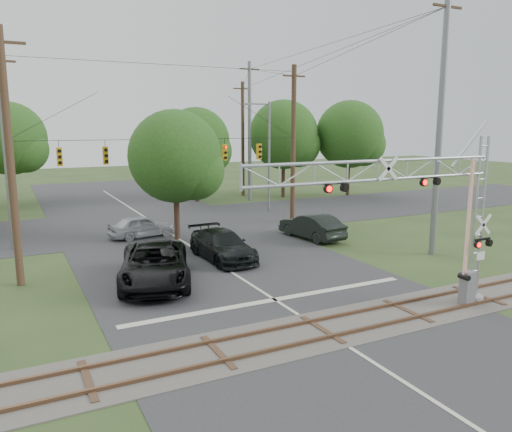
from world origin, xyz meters
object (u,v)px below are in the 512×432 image
crossing_gantry (421,206)px  streetlight (267,151)px  sedan_silver (141,226)px  pickup_black (155,264)px  car_dark (222,245)px  traffic_signal_span (181,149)px

crossing_gantry → streetlight: streetlight is taller
streetlight → crossing_gantry: bearing=-104.3°
sedan_silver → streetlight: 13.73m
crossing_gantry → pickup_black: bearing=133.5°
crossing_gantry → car_dark: (-3.45, 10.81, -3.46)m
car_dark → streetlight: 16.28m
pickup_black → sedan_silver: bearing=95.5°
traffic_signal_span → sedan_silver: 5.73m
pickup_black → sedan_silver: pickup_black is taller
crossing_gantry → sedan_silver: (-6.01, 18.29, -3.52)m
traffic_signal_span → pickup_black: 12.09m
traffic_signal_span → streetlight: traffic_signal_span is taller
traffic_signal_span → pickup_black: (-4.74, -10.05, -4.77)m
car_dark → streetlight: size_ratio=0.60×
pickup_black → car_dark: (4.41, 2.51, -0.12)m
traffic_signal_span → crossing_gantry: bearing=-80.3°
crossing_gantry → traffic_signal_span: traffic_signal_span is taller
traffic_signal_span → car_dark: bearing=-92.5°
traffic_signal_span → pickup_black: traffic_signal_span is taller
traffic_signal_span → car_dark: (-0.33, -7.54, -4.89)m
pickup_black → car_dark: 5.08m
sedan_silver → streetlight: bearing=-76.1°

